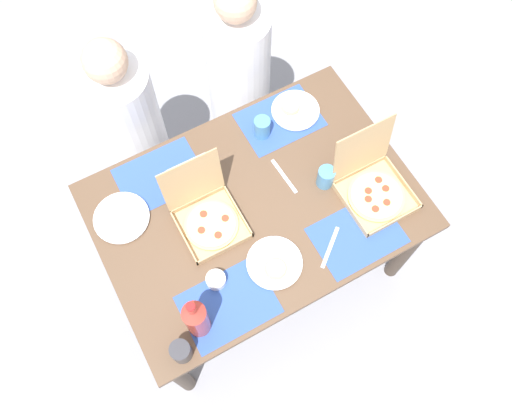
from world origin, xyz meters
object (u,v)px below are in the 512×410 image
object	(u,v)px
diner_left_seat	(133,131)
diner_right_seat	(239,82)
plate_near_left	(122,218)
soda_bottle	(196,318)
plate_far_right	(275,264)
plate_near_right	(295,110)
pizza_box_edge_far	(373,186)
condiment_bowl	(216,280)
cup_clear_right	(181,351)
pizza_box_center	(207,215)
cup_spare	(326,177)
cup_dark	(262,127)

from	to	relation	value
diner_left_seat	diner_right_seat	xyz separation A→B (m)	(0.60, 0.00, 0.02)
plate_near_left	soda_bottle	size ratio (longest dim) A/B	0.73
plate_far_right	plate_near_left	world-z (taller)	plate_far_right
plate_near_right	soda_bottle	size ratio (longest dim) A/B	0.69
pizza_box_edge_far	plate_near_right	world-z (taller)	pizza_box_edge_far
soda_bottle	condiment_bowl	xyz separation A→B (m)	(0.14, 0.13, -0.11)
diner_right_seat	cup_clear_right	bearing A→B (deg)	-126.43
pizza_box_center	diner_right_seat	world-z (taller)	diner_right_seat
plate_near_right	soda_bottle	world-z (taller)	soda_bottle
pizza_box_center	soda_bottle	size ratio (longest dim) A/B	0.92
diner_left_seat	diner_right_seat	size ratio (longest dim) A/B	0.97
pizza_box_center	cup_spare	xyz separation A→B (m)	(0.52, -0.09, 0.01)
cup_spare	plate_far_right	bearing A→B (deg)	-149.66
condiment_bowl	diner_left_seat	bearing A→B (deg)	90.10
plate_near_right	cup_spare	distance (m)	0.39
plate_near_right	condiment_bowl	distance (m)	0.87
pizza_box_edge_far	plate_near_left	size ratio (longest dim) A/B	1.34
plate_far_right	diner_left_seat	size ratio (longest dim) A/B	0.20
pizza_box_center	diner_left_seat	world-z (taller)	diner_left_seat
plate_near_left	cup_clear_right	distance (m)	0.62
plate_far_right	pizza_box_center	bearing A→B (deg)	115.86
plate_far_right	diner_left_seat	xyz separation A→B (m)	(-0.24, 1.00, -0.22)
pizza_box_center	pizza_box_edge_far	bearing A→B (deg)	-17.84
cup_clear_right	diner_left_seat	world-z (taller)	diner_left_seat
soda_bottle	diner_left_seat	world-z (taller)	diner_left_seat
soda_bottle	cup_dark	size ratio (longest dim) A/B	3.12
pizza_box_center	cup_spare	bearing A→B (deg)	-9.50
diner_left_seat	plate_near_left	bearing A→B (deg)	-113.31
cup_clear_right	diner_right_seat	distance (m)	1.43
plate_near_left	soda_bottle	xyz separation A→B (m)	(0.09, -0.56, 0.12)
pizza_box_center	plate_near_left	distance (m)	0.36
soda_bottle	cup_spare	size ratio (longest dim) A/B	3.13
plate_near_left	diner_left_seat	distance (m)	0.60
soda_bottle	diner_left_seat	size ratio (longest dim) A/B	0.28
soda_bottle	pizza_box_edge_far	bearing A→B (deg)	10.24
plate_far_right	soda_bottle	size ratio (longest dim) A/B	0.70
pizza_box_edge_far	cup_clear_right	bearing A→B (deg)	-167.33
cup_dark	diner_right_seat	size ratio (longest dim) A/B	0.09
soda_bottle	cup_dark	bearing A→B (deg)	45.44
cup_dark	condiment_bowl	world-z (taller)	cup_dark
plate_near_right	diner_right_seat	xyz separation A→B (m)	(-0.08, 0.40, -0.20)
plate_far_right	cup_clear_right	world-z (taller)	cup_clear_right
soda_bottle	diner_right_seat	size ratio (longest dim) A/B	0.28
condiment_bowl	cup_dark	bearing A→B (deg)	46.13
cup_dark	pizza_box_edge_far	bearing A→B (deg)	-60.21
pizza_box_edge_far	diner_left_seat	world-z (taller)	diner_left_seat
cup_dark	diner_left_seat	distance (m)	0.71
pizza_box_edge_far	plate_far_right	size ratio (longest dim) A/B	1.38
pizza_box_edge_far	soda_bottle	world-z (taller)	soda_bottle
plate_near_left	diner_right_seat	world-z (taller)	diner_right_seat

